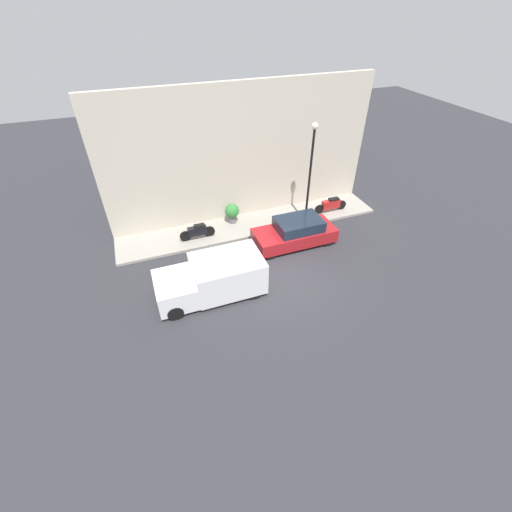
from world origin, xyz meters
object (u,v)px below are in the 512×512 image
Objects in this scene: motorcycle_red at (331,205)px; potted_plant at (232,212)px; motorcycle_black at (197,231)px; streetlamp at (311,163)px; delivery_van at (212,278)px; parked_car at (295,232)px.

motorcycle_red is 1.81× the size of potted_plant.
streetlamp is at bearing -93.86° from motorcycle_black.
streetlamp is (-0.40, -6.00, 2.98)m from motorcycle_black.
potted_plant is at bearing 71.87° from streetlamp.
motorcycle_black is 7.83m from motorcycle_red.
motorcycle_black is at bearing -3.82° from delivery_van.
potted_plant is at bearing -26.11° from delivery_van.
delivery_van reaches higher than potted_plant.
delivery_van reaches higher than motorcycle_red.
motorcycle_black is 0.90× the size of motorcycle_red.
potted_plant is (4.92, -2.41, -0.06)m from delivery_van.
potted_plant is at bearing -68.16° from motorcycle_black.
delivery_van is at bearing 153.89° from potted_plant.
parked_car is 0.77× the size of streetlamp.
motorcycle_black is 1.64× the size of potted_plant.
parked_car is at bearing 121.42° from motorcycle_red.
potted_plant is at bearing 81.47° from motorcycle_red.
delivery_van is 0.84× the size of streetlamp.
motorcycle_red is (0.00, -7.83, 0.01)m from motorcycle_black.
streetlamp is (-0.41, 1.83, 2.97)m from motorcycle_red.
parked_car is at bearing -113.06° from motorcycle_black.
parked_car reaches higher than motorcycle_red.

